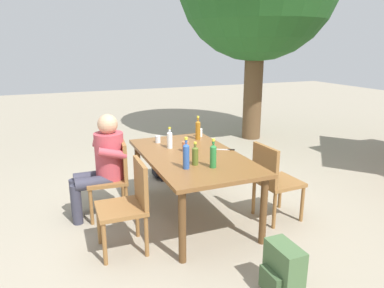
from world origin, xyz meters
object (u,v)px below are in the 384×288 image
(bottle_clear, at_px, (170,139))
(bottle_green, at_px, (213,155))
(chair_far_right, at_px, (273,178))
(backpack_by_far_side, at_px, (163,165))
(bottle_amber, at_px, (198,129))
(cup_white, at_px, (200,133))
(table_knife, at_px, (226,150))
(chair_near_left, at_px, (114,174))
(bottle_blue, at_px, (186,155))
(cup_terracotta, at_px, (185,147))
(bottle_olive, at_px, (195,155))
(cup_glass, at_px, (158,139))
(dining_table, at_px, (192,161))
(chair_near_right, at_px, (129,201))
(person_in_white_shirt, at_px, (103,161))
(backpack_by_near_side, at_px, (282,271))

(bottle_clear, relative_size, bottle_green, 0.86)
(bottle_clear, bearing_deg, chair_far_right, 52.19)
(bottle_clear, xyz_separation_m, backpack_by_far_side, (-0.98, 0.21, -0.66))
(chair_far_right, distance_m, bottle_amber, 1.15)
(bottle_clear, height_order, cup_white, bottle_clear)
(table_knife, bearing_deg, chair_near_left, -106.85)
(bottle_blue, distance_m, bottle_amber, 1.12)
(cup_terracotta, bearing_deg, table_knife, 75.00)
(bottle_olive, distance_m, cup_terracotta, 0.48)
(chair_near_left, distance_m, cup_glass, 0.70)
(dining_table, relative_size, bottle_clear, 7.07)
(chair_near_right, bearing_deg, bottle_blue, 89.38)
(backpack_by_far_side, bearing_deg, cup_glass, -21.10)
(chair_near_left, relative_size, cup_glass, 10.15)
(bottle_olive, distance_m, table_knife, 0.64)
(cup_white, xyz_separation_m, table_knife, (0.68, 0.04, -0.05))
(table_knife, height_order, backpack_by_far_side, table_knife)
(cup_terracotta, bearing_deg, backpack_by_far_side, 175.60)
(cup_glass, bearing_deg, chair_near_right, -30.59)
(person_in_white_shirt, height_order, cup_terracotta, person_in_white_shirt)
(person_in_white_shirt, xyz_separation_m, bottle_olive, (0.73, 0.81, 0.19))
(cup_terracotta, bearing_deg, backpack_by_near_side, 5.86)
(person_in_white_shirt, height_order, bottle_amber, person_in_white_shirt)
(bottle_blue, bearing_deg, cup_glass, 178.65)
(chair_near_right, xyz_separation_m, cup_terracotta, (-0.54, 0.78, 0.31))
(chair_near_right, xyz_separation_m, backpack_by_near_side, (1.11, 0.94, -0.28))
(chair_near_right, xyz_separation_m, bottle_amber, (-0.97, 1.12, 0.38))
(chair_far_right, bearing_deg, table_knife, -138.33)
(cup_terracotta, xyz_separation_m, table_knife, (0.12, 0.45, -0.05))
(cup_terracotta, bearing_deg, cup_white, 143.36)
(bottle_amber, bearing_deg, bottle_blue, -29.00)
(chair_near_right, distance_m, bottle_blue, 0.69)
(cup_white, distance_m, backpack_by_far_side, 0.92)
(bottle_olive, distance_m, backpack_by_near_side, 1.36)
(chair_near_right, xyz_separation_m, cup_white, (-1.10, 1.19, 0.30))
(bottle_green, relative_size, cup_terracotta, 2.56)
(bottle_green, bearing_deg, bottle_blue, -105.01)
(chair_far_right, xyz_separation_m, cup_terracotta, (-0.54, -0.83, 0.31))
(chair_near_right, bearing_deg, cup_terracotta, 124.70)
(chair_near_left, xyz_separation_m, chair_near_right, (0.79, 0.00, 0.00))
(chair_near_right, height_order, bottle_green, bottle_green)
(bottle_blue, bearing_deg, bottle_amber, 151.00)
(chair_near_left, xyz_separation_m, bottle_olive, (0.72, 0.70, 0.35))
(bottle_clear, bearing_deg, person_in_white_shirt, -94.93)
(person_in_white_shirt, bearing_deg, chair_far_right, 64.97)
(bottle_amber, xyz_separation_m, backpack_by_far_side, (-0.73, -0.25, -0.68))
(cup_glass, height_order, backpack_by_far_side, cup_glass)
(table_knife, bearing_deg, cup_terracotta, -105.00)
(chair_near_right, xyz_separation_m, bottle_blue, (0.01, 0.57, 0.39))
(chair_near_left, height_order, bottle_amber, bottle_amber)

